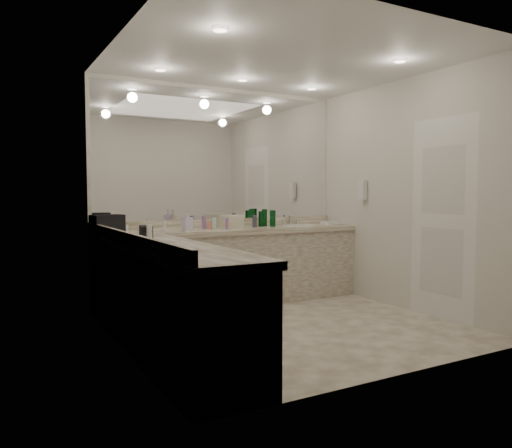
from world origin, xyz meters
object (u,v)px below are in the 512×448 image
cream_cosmetic_case (231,221)px  soap_bottle_c (228,222)px  soap_bottle_b (187,220)px  black_toiletry_bag (107,224)px  hand_towel (331,223)px  soap_bottle_a (187,220)px  sink (299,226)px  wall_phone (362,190)px

cream_cosmetic_case → soap_bottle_c: bearing=-161.8°
cream_cosmetic_case → soap_bottle_b: 0.61m
black_toiletry_bag → cream_cosmetic_case: 1.47m
cream_cosmetic_case → soap_bottle_c: size_ratio=1.68×
hand_towel → soap_bottle_c: soap_bottle_c is taller
soap_bottle_b → cream_cosmetic_case: bearing=8.7°
soap_bottle_a → soap_bottle_b: bearing=-110.2°
black_toiletry_bag → soap_bottle_b: size_ratio=1.46×
soap_bottle_a → soap_bottle_b: 0.09m
soap_bottle_b → soap_bottle_c: (0.53, 0.04, -0.03)m
sink → soap_bottle_b: size_ratio=2.02×
soap_bottle_c → cream_cosmetic_case: bearing=36.1°
wall_phone → hand_towel: wall_phone is taller
sink → soap_bottle_c: soap_bottle_c is taller
soap_bottle_c → sink: bearing=-0.6°
wall_phone → black_toiletry_bag: (-3.01, 0.51, -0.36)m
cream_cosmetic_case → wall_phone: bearing=-37.9°
sink → cream_cosmetic_case: bearing=176.3°
black_toiletry_bag → soap_bottle_a: size_ratio=1.53×
cream_cosmetic_case → hand_towel: bearing=-21.3°
sink → wall_phone: (0.61, -0.50, 0.46)m
wall_phone → soap_bottle_b: bearing=167.6°
soap_bottle_b → soap_bottle_c: 0.53m
black_toiletry_bag → wall_phone: bearing=-9.6°
cream_cosmetic_case → hand_towel: 1.43m
cream_cosmetic_case → hand_towel: (1.42, -0.08, -0.06)m
sink → wall_phone: size_ratio=1.83×
hand_towel → soap_bottle_c: (-1.49, 0.03, 0.06)m
sink → hand_towel: 0.48m
black_toiletry_bag → sink: bearing=-0.3°
hand_towel → soap_bottle_a: bearing=177.7°
wall_phone → soap_bottle_a: wall_phone is taller
soap_bottle_b → wall_phone: bearing=-12.4°
soap_bottle_c → black_toiletry_bag: bearing=180.0°
wall_phone → soap_bottle_b: (-2.14, 0.47, -0.34)m
hand_towel → soap_bottle_b: (-2.02, -0.01, 0.09)m
cream_cosmetic_case → soap_bottle_a: 0.57m
wall_phone → soap_bottle_c: 1.73m
sink → soap_bottle_c: 1.01m
hand_towel → soap_bottle_c: 1.49m
hand_towel → cream_cosmetic_case: bearing=176.7°
sink → black_toiletry_bag: 2.41m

